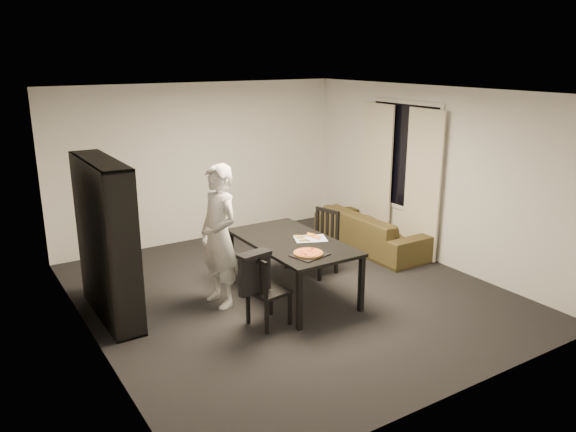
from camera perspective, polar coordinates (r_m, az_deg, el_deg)
room at (r=7.05m, az=0.23°, el=1.92°), size 5.01×5.51×2.61m
window_pane at (r=8.99m, az=11.67°, el=6.00°), size 0.02×1.40×1.60m
window_frame at (r=8.98m, az=11.64°, el=5.99°), size 0.03×1.52×1.72m
curtain_left at (r=8.63m, az=13.50°, el=3.10°), size 0.03×0.70×2.25m
curtain_right at (r=9.37m, az=8.98°, el=4.36°), size 0.03×0.70×2.25m
bookshelf at (r=6.86m, az=-17.96°, el=-2.34°), size 0.35×1.50×1.90m
dining_table at (r=7.16m, az=0.43°, el=-3.01°), size 1.00×1.80×0.75m
chair_left at (r=6.42m, az=-2.55°, el=-7.18°), size 0.46×0.46×0.87m
chair_right at (r=7.99m, az=3.51°, el=-2.16°), size 0.52×0.52×0.92m
draped_jacket at (r=6.27m, az=-3.42°, el=-5.60°), size 0.41×0.23×0.48m
person at (r=6.90m, az=-7.01°, el=-2.05°), size 0.50×0.69×1.78m
baking_tray at (r=6.62m, az=2.23°, el=-3.97°), size 0.46×0.40×0.01m
pepperoni_pizza at (r=6.62m, az=2.07°, el=-3.78°), size 0.35×0.35×0.03m
kitchen_towel at (r=7.20m, az=2.29°, el=-2.32°), size 0.49×0.43×0.01m
pizza_slices at (r=7.23m, az=1.96°, el=-2.15°), size 0.42×0.37×0.01m
sofa at (r=9.12m, az=8.46°, el=-1.46°), size 0.81×2.06×0.60m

